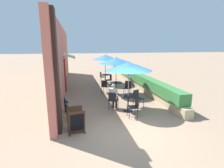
# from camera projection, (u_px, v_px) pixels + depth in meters

# --- Properties ---
(ground_plane) EXTENTS (120.00, 120.00, 0.00)m
(ground_plane) POSITION_uv_depth(u_px,v_px,m) (128.00, 132.00, 6.25)
(ground_plane) COLOR #9E7F66
(cafe_facade_wall) EXTENTS (0.98, 14.42, 4.20)m
(cafe_facade_wall) POSITION_uv_depth(u_px,v_px,m) (63.00, 59.00, 12.01)
(cafe_facade_wall) COLOR #C66B5B
(cafe_facade_wall) RESTS_ON ground_plane
(planter_hedge) EXTENTS (0.60, 13.42, 1.01)m
(planter_hedge) POSITION_uv_depth(u_px,v_px,m) (135.00, 78.00, 13.48)
(planter_hedge) COLOR tan
(planter_hedge) RESTS_ON ground_plane
(patio_table_near) EXTENTS (0.77, 0.77, 0.76)m
(patio_table_near) POSITION_uv_depth(u_px,v_px,m) (128.00, 100.00, 8.11)
(patio_table_near) COLOR black
(patio_table_near) RESTS_ON ground_plane
(patio_umbrella_near) EXTENTS (2.09, 2.09, 2.35)m
(patio_umbrella_near) POSITION_uv_depth(u_px,v_px,m) (129.00, 66.00, 7.77)
(patio_umbrella_near) COLOR #B7B7BC
(patio_umbrella_near) RESTS_ON ground_plane
(cafe_chair_near_left) EXTENTS (0.55, 0.55, 0.87)m
(cafe_chair_near_left) POSITION_uv_depth(u_px,v_px,m) (113.00, 99.00, 8.30)
(cafe_chair_near_left) COLOR #232328
(cafe_chair_near_left) RESTS_ON ground_plane
(seated_patron_near_left) EXTENTS (0.49, 0.51, 1.25)m
(seated_patron_near_left) POSITION_uv_depth(u_px,v_px,m) (114.00, 95.00, 8.36)
(seated_patron_near_left) COLOR #23232D
(seated_patron_near_left) RESTS_ON ground_plane
(cafe_chair_near_right) EXTENTS (0.42, 0.42, 0.87)m
(cafe_chair_near_right) POSITION_uv_depth(u_px,v_px,m) (134.00, 106.00, 7.43)
(cafe_chair_near_right) COLOR #232328
(cafe_chair_near_right) RESTS_ON ground_plane
(cafe_chair_near_back) EXTENTS (0.54, 0.54, 0.87)m
(cafe_chair_near_back) POSITION_uv_depth(u_px,v_px,m) (137.00, 97.00, 8.63)
(cafe_chair_near_back) COLOR #232328
(cafe_chair_near_back) RESTS_ON ground_plane
(coffee_cup_near) EXTENTS (0.07, 0.07, 0.09)m
(coffee_cup_near) POSITION_uv_depth(u_px,v_px,m) (125.00, 95.00, 7.98)
(coffee_cup_near) COLOR #232328
(coffee_cup_near) RESTS_ON patio_table_near
(patio_table_mid) EXTENTS (0.77, 0.77, 0.76)m
(patio_table_mid) POSITION_uv_depth(u_px,v_px,m) (116.00, 86.00, 10.91)
(patio_table_mid) COLOR black
(patio_table_mid) RESTS_ON ground_plane
(patio_umbrella_mid) EXTENTS (2.09, 2.09, 2.35)m
(patio_umbrella_mid) POSITION_uv_depth(u_px,v_px,m) (116.00, 61.00, 10.57)
(patio_umbrella_mid) COLOR #B7B7BC
(patio_umbrella_mid) RESTS_ON ground_plane
(cafe_chair_mid_left) EXTENTS (0.55, 0.55, 0.87)m
(cafe_chair_mid_left) POSITION_uv_depth(u_px,v_px,m) (128.00, 87.00, 10.76)
(cafe_chair_mid_left) COLOR #232328
(cafe_chair_mid_left) RESTS_ON ground_plane
(cafe_chair_mid_right) EXTENTS (0.55, 0.55, 0.87)m
(cafe_chair_mid_right) POSITION_uv_depth(u_px,v_px,m) (105.00, 86.00, 11.07)
(cafe_chair_mid_right) COLOR #232328
(cafe_chair_mid_right) RESTS_ON ground_plane
(coffee_cup_mid) EXTENTS (0.07, 0.07, 0.09)m
(coffee_cup_mid) POSITION_uv_depth(u_px,v_px,m) (116.00, 82.00, 10.77)
(coffee_cup_mid) COLOR #232328
(coffee_cup_mid) RESTS_ON patio_table_mid
(patio_table_far) EXTENTS (0.77, 0.77, 0.76)m
(patio_table_far) POSITION_uv_depth(u_px,v_px,m) (105.00, 77.00, 13.80)
(patio_table_far) COLOR black
(patio_table_far) RESTS_ON ground_plane
(patio_umbrella_far) EXTENTS (2.09, 2.09, 2.35)m
(patio_umbrella_far) POSITION_uv_depth(u_px,v_px,m) (105.00, 57.00, 13.45)
(patio_umbrella_far) COLOR #B7B7BC
(patio_umbrella_far) RESTS_ON ground_plane
(cafe_chair_far_left) EXTENTS (0.45, 0.45, 0.87)m
(cafe_chair_far_left) POSITION_uv_depth(u_px,v_px,m) (102.00, 76.00, 14.44)
(cafe_chair_far_left) COLOR #232328
(cafe_chair_far_left) RESTS_ON ground_plane
(cafe_chair_far_right) EXTENTS (0.45, 0.45, 0.87)m
(cafe_chair_far_right) POSITION_uv_depth(u_px,v_px,m) (109.00, 79.00, 13.16)
(cafe_chair_far_right) COLOR #232328
(cafe_chair_far_right) RESTS_ON ground_plane
(coffee_cup_far) EXTENTS (0.07, 0.07, 0.09)m
(coffee_cup_far) POSITION_uv_depth(u_px,v_px,m) (105.00, 74.00, 13.59)
(coffee_cup_far) COLOR #B73D3D
(coffee_cup_far) RESTS_ON patio_table_far
(bicycle_leaning) EXTENTS (0.28, 1.67, 0.76)m
(bicycle_leaning) POSITION_uv_depth(u_px,v_px,m) (66.00, 108.00, 7.56)
(bicycle_leaning) COLOR black
(bicycle_leaning) RESTS_ON ground_plane
(menu_board) EXTENTS (0.64, 0.70, 0.88)m
(menu_board) POSITION_uv_depth(u_px,v_px,m) (76.00, 121.00, 6.14)
(menu_board) COLOR #422819
(menu_board) RESTS_ON ground_plane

